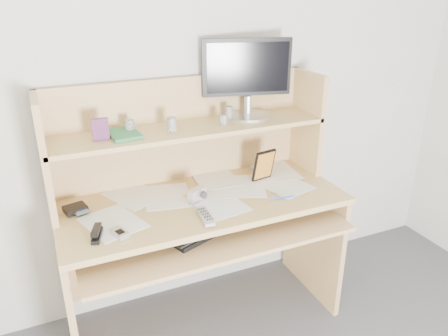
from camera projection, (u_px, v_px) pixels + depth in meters
name	position (u px, v px, depth m)	size (l,w,h in m)	color
back_wall	(178.00, 86.00, 2.23)	(3.60, 0.04, 2.50)	silver
desk	(197.00, 202.00, 2.25)	(1.40, 0.70, 1.30)	tan
paper_clutter	(203.00, 199.00, 2.16)	(1.32, 0.54, 0.01)	silver
keyboard	(210.00, 224.00, 2.10)	(0.50, 0.33, 0.03)	black
tv_remote	(206.00, 216.00, 1.97)	(0.05, 0.17, 0.02)	#A9A9A3
flip_phone	(120.00, 232.00, 1.84)	(0.05, 0.09, 0.02)	#B3B3B5
stapler	(97.00, 232.00, 1.82)	(0.03, 0.12, 0.04)	black
wallet	(75.00, 209.00, 2.03)	(0.10, 0.08, 0.03)	black
sticky_note_pad	(193.00, 196.00, 2.18)	(0.07, 0.07, 0.01)	yellow
digital_camera	(197.00, 194.00, 2.13)	(0.10, 0.04, 0.06)	silver
game_case	(264.00, 165.00, 2.32)	(0.12, 0.01, 0.17)	black
blue_pen	(282.00, 198.00, 2.15)	(0.01, 0.01, 0.13)	blue
card_box	(100.00, 130.00, 1.95)	(0.07, 0.02, 0.10)	#AA161B
shelf_book	(124.00, 134.00, 2.02)	(0.13, 0.18, 0.02)	#317B55
chip_stack_a	(130.00, 126.00, 2.06)	(0.05, 0.05, 0.06)	black
chip_stack_b	(172.00, 125.00, 2.07)	(0.04, 0.04, 0.07)	white
chip_stack_c	(223.00, 120.00, 2.18)	(0.04, 0.04, 0.05)	black
chip_stack_d	(229.00, 113.00, 2.26)	(0.04, 0.04, 0.07)	white
monitor	(247.00, 76.00, 2.24)	(0.46, 0.23, 0.40)	silver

